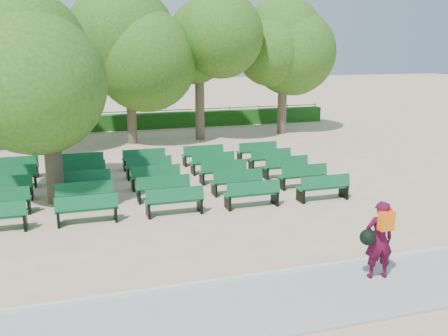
# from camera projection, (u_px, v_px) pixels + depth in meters

# --- Properties ---
(ground) EXTENTS (120.00, 120.00, 0.00)m
(ground) POSITION_uv_depth(u_px,v_px,m) (160.00, 198.00, 16.03)
(ground) COLOR tan
(paving) EXTENTS (30.00, 2.20, 0.06)m
(paving) POSITION_uv_depth(u_px,v_px,m) (232.00, 311.00, 9.17)
(paving) COLOR #A4A5A0
(paving) RESTS_ON ground
(curb) EXTENTS (30.00, 0.12, 0.10)m
(curb) POSITION_uv_depth(u_px,v_px,m) (214.00, 282.00, 10.23)
(curb) COLOR silver
(curb) RESTS_ON ground
(hedge) EXTENTS (26.00, 0.70, 0.90)m
(hedge) POSITION_uv_depth(u_px,v_px,m) (117.00, 122.00, 28.90)
(hedge) COLOR #1D5917
(hedge) RESTS_ON ground
(fence) EXTENTS (26.00, 0.10, 1.02)m
(fence) POSITION_uv_depth(u_px,v_px,m) (116.00, 129.00, 29.38)
(fence) COLOR black
(fence) RESTS_ON ground
(tree_line) EXTENTS (21.80, 6.80, 7.04)m
(tree_line) POSITION_uv_depth(u_px,v_px,m) (125.00, 142.00, 25.30)
(tree_line) COLOR #386A1C
(tree_line) RESTS_ON ground
(bench_array) EXTENTS (1.71, 0.65, 1.06)m
(bench_array) POSITION_uv_depth(u_px,v_px,m) (121.00, 189.00, 16.81)
(bench_array) COLOR #106030
(bench_array) RESTS_ON ground
(tree_among) EXTENTS (4.26, 4.26, 5.94)m
(tree_among) POSITION_uv_depth(u_px,v_px,m) (46.00, 73.00, 14.71)
(tree_among) COLOR brown
(tree_among) RESTS_ON ground
(person) EXTENTS (0.81, 0.51, 1.66)m
(person) POSITION_uv_depth(u_px,v_px,m) (378.00, 239.00, 10.22)
(person) COLOR #490A24
(person) RESTS_ON ground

